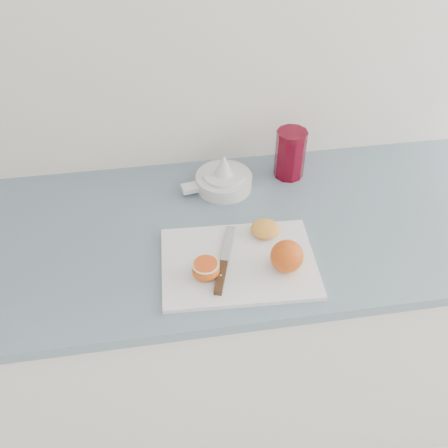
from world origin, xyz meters
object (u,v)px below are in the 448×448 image
(citrus_juicer, at_px, (223,179))
(red_tumbler, at_px, (290,155))
(half_orange, at_px, (206,269))
(counter, at_px, (259,323))
(cutting_board, at_px, (239,263))

(citrus_juicer, height_order, red_tumbler, red_tumbler)
(half_orange, bearing_deg, counter, 43.62)
(citrus_juicer, bearing_deg, counter, -60.07)
(counter, distance_m, red_tumbler, 0.56)
(cutting_board, relative_size, half_orange, 5.67)
(cutting_board, bearing_deg, counter, 54.65)
(cutting_board, distance_m, citrus_juicer, 0.31)
(cutting_board, relative_size, red_tumbler, 2.53)
(counter, xyz_separation_m, red_tumbler, (0.11, 0.19, 0.51))
(cutting_board, xyz_separation_m, citrus_juicer, (0.01, 0.31, 0.02))
(counter, distance_m, cutting_board, 0.48)
(cutting_board, bearing_deg, citrus_juicer, 88.13)
(cutting_board, bearing_deg, red_tumbler, 58.19)
(red_tumbler, bearing_deg, half_orange, -128.35)
(counter, xyz_separation_m, cutting_board, (-0.10, -0.14, 0.45))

